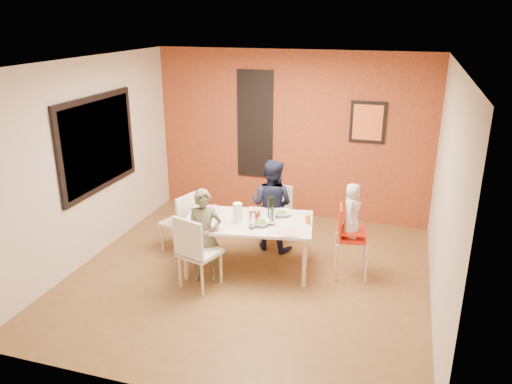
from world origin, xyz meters
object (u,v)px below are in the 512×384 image
(chair_left, at_px, (181,219))
(toddler, at_px, (352,210))
(wine_bottle, at_px, (271,208))
(dining_table, at_px, (248,225))
(high_chair, at_px, (348,235))
(child_far, at_px, (272,205))
(paper_towel_roll, at_px, (238,213))
(chair_near, at_px, (195,249))
(chair_far, at_px, (277,211))
(child_near, at_px, (204,236))

(chair_left, distance_m, toddler, 2.40)
(chair_left, xyz_separation_m, wine_bottle, (1.33, -0.10, 0.36))
(dining_table, bearing_deg, toddler, 8.82)
(high_chair, bearing_deg, wine_bottle, 84.29)
(child_far, height_order, wine_bottle, child_far)
(chair_left, bearing_deg, paper_towel_roll, 89.82)
(chair_near, relative_size, chair_left, 1.10)
(toddler, bearing_deg, paper_towel_roll, 107.61)
(toddler, relative_size, paper_towel_roll, 2.68)
(toddler, bearing_deg, chair_left, 95.27)
(chair_far, relative_size, paper_towel_roll, 3.30)
(chair_far, height_order, high_chair, high_chair)
(toddler, bearing_deg, dining_table, 104.68)
(dining_table, xyz_separation_m, chair_far, (0.14, 0.93, -0.15))
(chair_left, relative_size, toddler, 1.24)
(toddler, xyz_separation_m, wine_bottle, (-1.03, -0.08, -0.06))
(chair_left, xyz_separation_m, paper_towel_roll, (0.95, -0.32, 0.34))
(wine_bottle, bearing_deg, chair_left, 175.50)
(dining_table, relative_size, wine_bottle, 5.71)
(chair_left, xyz_separation_m, child_near, (0.63, -0.66, 0.12))
(wine_bottle, bearing_deg, child_far, 104.15)
(chair_near, height_order, high_chair, same)
(toddler, relative_size, wine_bottle, 2.23)
(chair_near, relative_size, child_near, 0.79)
(chair_far, xyz_separation_m, child_near, (-0.57, -1.36, 0.12))
(dining_table, height_order, chair_far, chair_far)
(chair_left, bearing_deg, wine_bottle, 103.73)
(child_far, relative_size, toddler, 1.90)
(child_far, bearing_deg, paper_towel_roll, 83.76)
(chair_far, relative_size, chair_left, 1.00)
(chair_near, distance_m, paper_towel_roll, 0.74)
(chair_near, bearing_deg, child_far, -95.50)
(chair_left, xyz_separation_m, high_chair, (2.34, -0.03, 0.09))
(dining_table, distance_m, child_far, 0.70)
(chair_near, xyz_separation_m, chair_left, (-0.60, 0.90, -0.05))
(chair_near, distance_m, toddler, 2.00)
(toddler, bearing_deg, chair_far, 63.83)
(dining_table, distance_m, chair_left, 1.10)
(dining_table, distance_m, high_chair, 1.29)
(dining_table, bearing_deg, chair_near, -124.27)
(toddler, bearing_deg, child_far, 73.21)
(toddler, bearing_deg, high_chair, 113.66)
(child_near, height_order, wine_bottle, child_near)
(child_near, distance_m, paper_towel_roll, 0.52)
(chair_near, bearing_deg, toddler, -135.75)
(chair_far, distance_m, toddler, 1.43)
(dining_table, distance_m, toddler, 1.34)
(high_chair, relative_size, child_near, 0.79)
(high_chair, distance_m, toddler, 0.34)
(dining_table, distance_m, chair_far, 0.95)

